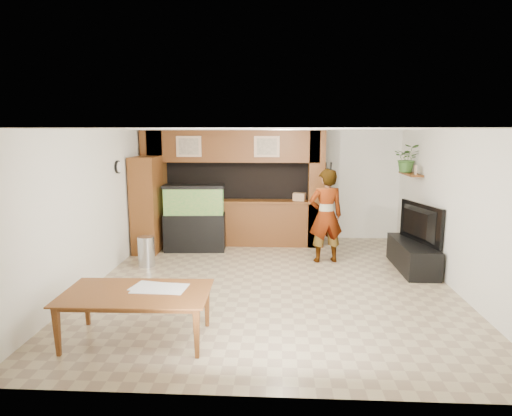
# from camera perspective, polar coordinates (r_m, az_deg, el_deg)

# --- Properties ---
(floor) EXTENTS (6.50, 6.50, 0.00)m
(floor) POSITION_cam_1_polar(r_m,az_deg,el_deg) (7.50, 2.05, -9.87)
(floor) COLOR tan
(floor) RESTS_ON ground
(ceiling) EXTENTS (6.50, 6.50, 0.00)m
(ceiling) POSITION_cam_1_polar(r_m,az_deg,el_deg) (7.05, 2.19, 10.41)
(ceiling) COLOR white
(ceiling) RESTS_ON wall_back
(wall_back) EXTENTS (6.00, 0.00, 6.00)m
(wall_back) POSITION_cam_1_polar(r_m,az_deg,el_deg) (10.38, 2.40, 3.12)
(wall_back) COLOR silver
(wall_back) RESTS_ON floor
(wall_left) EXTENTS (0.00, 6.50, 6.50)m
(wall_left) POSITION_cam_1_polar(r_m,az_deg,el_deg) (7.81, -20.48, 0.16)
(wall_left) COLOR silver
(wall_left) RESTS_ON floor
(wall_right) EXTENTS (0.00, 6.50, 6.50)m
(wall_right) POSITION_cam_1_polar(r_m,az_deg,el_deg) (7.73, 24.96, -0.25)
(wall_right) COLOR silver
(wall_right) RESTS_ON floor
(partition) EXTENTS (4.20, 0.99, 2.60)m
(partition) POSITION_cam_1_polar(r_m,az_deg,el_deg) (9.82, -3.19, 2.79)
(partition) COLOR brown
(partition) RESTS_ON floor
(wall_clock) EXTENTS (0.05, 0.25, 0.25)m
(wall_clock) POSITION_cam_1_polar(r_m,az_deg,el_deg) (8.64, -17.90, 5.23)
(wall_clock) COLOR black
(wall_clock) RESTS_ON wall_left
(wall_shelf) EXTENTS (0.25, 0.90, 0.04)m
(wall_shelf) POSITION_cam_1_polar(r_m,az_deg,el_deg) (9.45, 19.93, 4.27)
(wall_shelf) COLOR brown
(wall_shelf) RESTS_ON wall_right
(pantry_cabinet) EXTENTS (0.51, 0.84, 2.05)m
(pantry_cabinet) POSITION_cam_1_polar(r_m,az_deg,el_deg) (9.46, -14.30, 0.44)
(pantry_cabinet) COLOR brown
(pantry_cabinet) RESTS_ON floor
(trash_can) EXTENTS (0.32, 0.32, 0.58)m
(trash_can) POSITION_cam_1_polar(r_m,az_deg,el_deg) (8.56, -14.41, -5.61)
(trash_can) COLOR #B2B2B7
(trash_can) RESTS_ON floor
(aquarium) EXTENTS (1.30, 0.49, 1.45)m
(aquarium) POSITION_cam_1_polar(r_m,az_deg,el_deg) (9.36, -8.19, -1.42)
(aquarium) COLOR black
(aquarium) RESTS_ON floor
(tv_stand) EXTENTS (0.57, 1.56, 0.52)m
(tv_stand) POSITION_cam_1_polar(r_m,az_deg,el_deg) (8.64, 20.14, -5.99)
(tv_stand) COLOR black
(tv_stand) RESTS_ON floor
(television) EXTENTS (0.50, 1.27, 0.73)m
(television) POSITION_cam_1_polar(r_m,az_deg,el_deg) (8.49, 20.39, -1.92)
(television) COLOR black
(television) RESTS_ON tv_stand
(photo_frame) EXTENTS (0.05, 0.15, 0.19)m
(photo_frame) POSITION_cam_1_polar(r_m,az_deg,el_deg) (9.17, 20.49, 4.80)
(photo_frame) COLOR tan
(photo_frame) RESTS_ON wall_shelf
(potted_plant) EXTENTS (0.66, 0.62, 0.59)m
(potted_plant) POSITION_cam_1_polar(r_m,az_deg,el_deg) (9.60, 19.55, 6.27)
(potted_plant) COLOR #376327
(potted_plant) RESTS_ON wall_shelf
(person) EXTENTS (0.75, 0.57, 1.87)m
(person) POSITION_cam_1_polar(r_m,az_deg,el_deg) (8.53, 9.29, -1.02)
(person) COLOR tan
(person) RESTS_ON floor
(microphone) EXTENTS (0.04, 0.11, 0.17)m
(microphone) POSITION_cam_1_polar(r_m,az_deg,el_deg) (8.25, 9.95, 5.48)
(microphone) COLOR black
(microphone) RESTS_ON person
(dining_table) EXTENTS (1.82, 1.04, 0.63)m
(dining_table) POSITION_cam_1_polar(r_m,az_deg,el_deg) (5.62, -15.65, -13.85)
(dining_table) COLOR brown
(dining_table) RESTS_ON floor
(newspaper_a) EXTENTS (0.53, 0.39, 0.01)m
(newspaper_a) POSITION_cam_1_polar(r_m,az_deg,el_deg) (5.59, -13.40, -10.35)
(newspaper_a) COLOR silver
(newspaper_a) RESTS_ON dining_table
(newspaper_b) EXTENTS (0.56, 0.43, 0.01)m
(newspaper_b) POSITION_cam_1_polar(r_m,az_deg,el_deg) (5.56, -12.01, -10.42)
(newspaper_b) COLOR silver
(newspaper_b) RESTS_ON dining_table
(newspaper_c) EXTENTS (0.56, 0.46, 0.01)m
(newspaper_c) POSITION_cam_1_polar(r_m,az_deg,el_deg) (5.63, -13.68, -10.20)
(newspaper_c) COLOR silver
(newspaper_c) RESTS_ON dining_table
(counter_box) EXTENTS (0.31, 0.25, 0.18)m
(counter_box) POSITION_cam_1_polar(r_m,az_deg,el_deg) (9.62, 5.80, 1.48)
(counter_box) COLOR #A17A57
(counter_box) RESTS_ON partition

